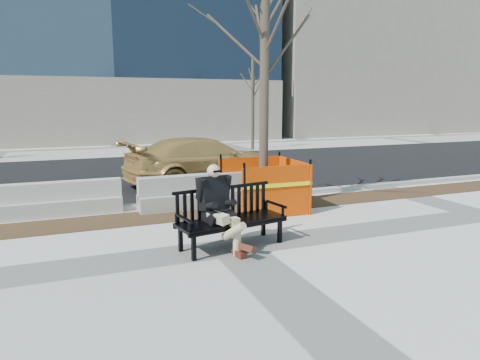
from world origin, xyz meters
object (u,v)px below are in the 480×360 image
object	(u,v)px
seated_man	(217,249)
jersey_barrier_left	(60,215)
sedan	(204,183)
jersey_barrier_right	(198,207)
tree_fence	(263,209)
bench	(232,247)

from	to	relation	value
seated_man	jersey_barrier_left	xyz separation A→B (m)	(-2.68, 3.54, 0.00)
sedan	jersey_barrier_right	size ratio (longest dim) A/B	1.74
jersey_barrier_left	jersey_barrier_right	world-z (taller)	jersey_barrier_right
tree_fence	jersey_barrier_right	xyz separation A→B (m)	(-1.42, 0.81, 0.00)
jersey_barrier_right	sedan	bearing A→B (deg)	69.60
bench	sedan	distance (m)	6.31
seated_man	jersey_barrier_left	size ratio (longest dim) A/B	0.54
bench	jersey_barrier_right	world-z (taller)	bench
bench	seated_man	bearing A→B (deg)	168.47
tree_fence	jersey_barrier_right	distance (m)	1.64
sedan	jersey_barrier_right	bearing A→B (deg)	149.13
seated_man	sedan	bearing A→B (deg)	64.96
tree_fence	bench	bearing A→B (deg)	-126.10
tree_fence	sedan	bearing A→B (deg)	95.08
sedan	seated_man	bearing A→B (deg)	153.95
seated_man	tree_fence	world-z (taller)	tree_fence
tree_fence	jersey_barrier_left	world-z (taller)	tree_fence
bench	tree_fence	bearing A→B (deg)	43.52
seated_man	tree_fence	bearing A→B (deg)	39.25
bench	jersey_barrier_left	distance (m)	4.61
sedan	tree_fence	bearing A→B (deg)	173.69
bench	sedan	size ratio (longest dim) A/B	0.40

